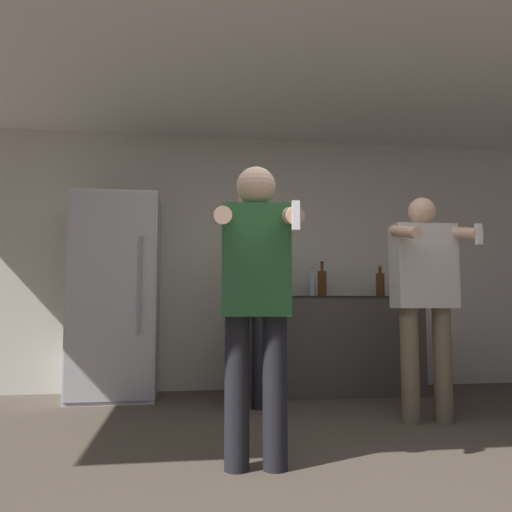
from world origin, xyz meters
name	(u,v)px	position (x,y,z in m)	size (l,w,h in m)	color
ground_plane	(326,512)	(0.00, 0.00, 0.00)	(14.00, 14.00, 0.00)	#4C4238
wall_back	(245,262)	(0.00, 2.93, 1.27)	(7.00, 0.06, 2.55)	beige
ceiling_slab	(268,74)	(0.00, 1.45, 2.57)	(7.00, 3.42, 0.05)	silver
refrigerator	(116,296)	(-1.22, 2.59, 0.92)	(0.76, 0.66, 1.84)	silver
counter	(332,344)	(0.81, 2.60, 0.46)	(1.66, 0.64, 0.92)	#47423D
bottle_tall_gin	(380,284)	(1.31, 2.60, 1.04)	(0.08, 0.08, 0.32)	#563314
bottle_green_wine	(283,283)	(0.33, 2.60, 1.05)	(0.09, 0.09, 0.31)	black
bottle_short_whiskey	(312,285)	(0.62, 2.60, 1.02)	(0.06, 0.06, 0.28)	silver
bottle_amber_bourbon	(322,283)	(0.72, 2.60, 1.05)	(0.08, 0.08, 0.34)	#563314
bottle_clear_vodka	(273,285)	(0.24, 2.60, 1.03)	(0.09, 0.09, 0.28)	maroon
person_woman_foreground	(256,290)	(-0.22, 0.54, 0.93)	(0.47, 0.49, 1.61)	black
person_man_side	(425,288)	(1.15, 1.36, 0.97)	(0.52, 0.50, 1.65)	#75664C
person_spectator_back	(250,284)	(-0.07, 1.97, 1.01)	(0.51, 0.51, 1.81)	black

